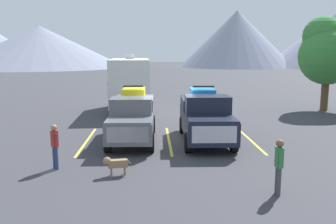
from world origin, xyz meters
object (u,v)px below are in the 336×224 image
object	(u,v)px
pickup_truck_a	(133,116)
person_b	(279,163)
dog	(114,163)
pickup_truck_b	(205,116)
camper_trailer_a	(130,82)
person_a	(55,144)

from	to	relation	value
pickup_truck_a	person_b	size ratio (longest dim) A/B	3.23
person_b	pickup_truck_a	bearing A→B (deg)	123.69
person_b	dog	size ratio (longest dim) A/B	1.81
pickup_truck_a	dog	size ratio (longest dim) A/B	5.84
pickup_truck_b	dog	world-z (taller)	pickup_truck_b
pickup_truck_b	camper_trailer_a	world-z (taller)	camper_trailer_a
person_a	dog	xyz separation A→B (m)	(2.19, -0.81, -0.50)
camper_trailer_a	person_b	distance (m)	16.41
person_a	person_b	world-z (taller)	person_b
camper_trailer_a	person_a	xyz separation A→B (m)	(-1.97, -12.79, -1.13)
pickup_truck_b	camper_trailer_a	distance (m)	9.73
person_a	dog	bearing A→B (deg)	-20.26
person_b	person_a	bearing A→B (deg)	159.30
pickup_truck_a	pickup_truck_b	distance (m)	3.44
pickup_truck_a	camper_trailer_a	world-z (taller)	camper_trailer_a
pickup_truck_b	dog	bearing A→B (deg)	-128.46
pickup_truck_a	camper_trailer_a	size ratio (longest dim) A/B	0.74
person_a	person_b	xyz separation A→B (m)	(7.20, -2.72, 0.03)
camper_trailer_a	person_b	xyz separation A→B (m)	(5.23, -15.51, -1.10)
pickup_truck_b	camper_trailer_a	size ratio (longest dim) A/B	0.74
pickup_truck_b	dog	distance (m)	6.17
camper_trailer_a	person_b	bearing A→B (deg)	-71.36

